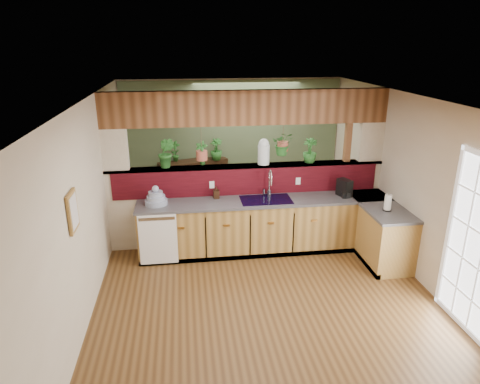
{
  "coord_description": "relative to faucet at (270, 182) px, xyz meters",
  "views": [
    {
      "loc": [
        -1.03,
        -5.37,
        3.33
      ],
      "look_at": [
        -0.21,
        0.7,
        1.15
      ],
      "focal_mm": 32.0,
      "sensor_mm": 36.0,
      "label": 1
    }
  ],
  "objects": [
    {
      "name": "dishwasher",
      "position": [
        -1.82,
        -0.47,
        -0.69
      ],
      "size": [
        0.58,
        0.03,
        0.82
      ],
      "color": "white",
      "rests_on": "ground"
    },
    {
      "name": "wall_back",
      "position": [
        -0.34,
        2.37,
        0.15
      ],
      "size": [
        4.6,
        0.02,
        2.6
      ],
      "primitive_type": "cube",
      "color": "beige",
      "rests_on": "ground"
    },
    {
      "name": "framed_print",
      "position": [
        -2.61,
        -1.93,
        0.4
      ],
      "size": [
        0.04,
        0.35,
        0.45
      ],
      "color": "olive",
      "rests_on": "wall_left"
    },
    {
      "name": "shelf_plant_b",
      "position": [
        -0.7,
        2.12,
        0.05
      ],
      "size": [
        0.32,
        0.32,
        0.44
      ],
      "primitive_type": "imported",
      "rotation": [
        0.0,
        0.0,
        -0.35
      ],
      "color": "#1F551E",
      "rests_on": "shelving_console"
    },
    {
      "name": "navy_sink",
      "position": [
        -0.09,
        -0.16,
        -0.33
      ],
      "size": [
        0.82,
        0.5,
        0.18
      ],
      "color": "black",
      "rests_on": "countertop"
    },
    {
      "name": "ground",
      "position": [
        -0.34,
        -1.13,
        -1.15
      ],
      "size": [
        4.6,
        7.0,
        0.01
      ],
      "primitive_type": "cube",
      "color": "#533619",
      "rests_on": "ground"
    },
    {
      "name": "glass_jar",
      "position": [
        -0.07,
        0.22,
        0.46
      ],
      "size": [
        0.19,
        0.19,
        0.43
      ],
      "color": "silver",
      "rests_on": "pass_through_ledge"
    },
    {
      "name": "ledge_plant_left",
      "position": [
        -1.64,
        0.22,
        0.49
      ],
      "size": [
        0.34,
        0.31,
        0.49
      ],
      "primitive_type": "imported",
      "rotation": [
        0.0,
        0.0,
        -0.42
      ],
      "color": "#1F551E",
      "rests_on": "pass_through_ledge"
    },
    {
      "name": "paper_towel",
      "position": [
        1.64,
        -0.86,
        -0.12
      ],
      "size": [
        0.13,
        0.13,
        0.27
      ],
      "color": "black",
      "rests_on": "countertop"
    },
    {
      "name": "french_door",
      "position": [
        1.93,
        -2.43,
        -0.1
      ],
      "size": [
        0.06,
        1.02,
        2.16
      ],
      "primitive_type": "cube",
      "color": "white",
      "rests_on": "ground"
    },
    {
      "name": "soap_dispenser",
      "position": [
        -0.87,
        0.02,
        -0.14
      ],
      "size": [
        0.1,
        0.1,
        0.2
      ],
      "primitive_type": "imported",
      "rotation": [
        0.0,
        0.0,
        0.06
      ],
      "color": "#382114",
      "rests_on": "countertop"
    },
    {
      "name": "wall_left",
      "position": [
        -2.64,
        -1.13,
        0.15
      ],
      "size": [
        0.02,
        7.0,
        2.6
      ],
      "primitive_type": "cube",
      "color": "beige",
      "rests_on": "ground"
    },
    {
      "name": "sage_backwall",
      "position": [
        -0.34,
        2.35,
        0.15
      ],
      "size": [
        4.55,
        0.02,
        2.55
      ],
      "primitive_type": "cube",
      "color": "#4F6142",
      "rests_on": "ground"
    },
    {
      "name": "wall_right",
      "position": [
        1.96,
        -1.13,
        0.15
      ],
      "size": [
        0.02,
        7.0,
        2.6
      ],
      "primitive_type": "cube",
      "color": "beige",
      "rests_on": "ground"
    },
    {
      "name": "ledge_plant_right",
      "position": [
        0.72,
        0.22,
        0.45
      ],
      "size": [
        0.28,
        0.28,
        0.41
      ],
      "primitive_type": "imported",
      "rotation": [
        0.0,
        0.0,
        -0.29
      ],
      "color": "#1F551E",
      "rests_on": "pass_through_ledge"
    },
    {
      "name": "hanging_plant_b",
      "position": [
        0.25,
        0.22,
        0.74
      ],
      "size": [
        0.39,
        0.35,
        0.5
      ],
      "color": "brown",
      "rests_on": "header_beam"
    },
    {
      "name": "faucet",
      "position": [
        0.0,
        0.0,
        0.0
      ],
      "size": [
        0.2,
        0.2,
        0.46
      ],
      "color": "#B7B7B2",
      "rests_on": "countertop"
    },
    {
      "name": "header_beam",
      "position": [
        -0.34,
        0.22,
        1.18
      ],
      "size": [
        4.6,
        0.15,
        0.55
      ],
      "primitive_type": "cube",
      "color": "brown",
      "rests_on": "ground"
    },
    {
      "name": "shelf_plant_a",
      "position": [
        -1.55,
        2.12,
        0.04
      ],
      "size": [
        0.26,
        0.22,
        0.42
      ],
      "primitive_type": "imported",
      "rotation": [
        0.0,
        0.0,
        -0.35
      ],
      "color": "#1F551E",
      "rests_on": "shelving_console"
    },
    {
      "name": "ceiling",
      "position": [
        -0.34,
        -1.13,
        1.45
      ],
      "size": [
        4.6,
        7.0,
        0.01
      ],
      "primitive_type": "cube",
      "color": "brown",
      "rests_on": "ground"
    },
    {
      "name": "dish_stack",
      "position": [
        -1.83,
        -0.13,
        -0.15
      ],
      "size": [
        0.35,
        0.35,
        0.31
      ],
      "color": "#8A95B2",
      "rests_on": "countertop"
    },
    {
      "name": "hanging_plant_a",
      "position": [
        -1.08,
        0.22,
        0.59
      ],
      "size": [
        0.24,
        0.21,
        0.55
      ],
      "color": "brown",
      "rests_on": "header_beam"
    },
    {
      "name": "pass_through_partition",
      "position": [
        -0.31,
        0.22,
        0.04
      ],
      "size": [
        4.6,
        0.21,
        2.6
      ],
      "color": "beige",
      "rests_on": "ground"
    },
    {
      "name": "pass_through_ledge",
      "position": [
        -0.34,
        0.22,
        0.22
      ],
      "size": [
        4.6,
        0.21,
        0.04
      ],
      "primitive_type": "cube",
      "color": "brown",
      "rests_on": "ground"
    },
    {
      "name": "floor_plant",
      "position": [
        0.15,
        1.02,
        -0.76
      ],
      "size": [
        0.83,
        0.76,
        0.77
      ],
      "primitive_type": "imported",
      "rotation": [
        0.0,
        0.0,
        -0.26
      ],
      "color": "#1F551E",
      "rests_on": "ground"
    },
    {
      "name": "coffee_maker",
      "position": [
        1.23,
        -0.16,
        -0.12
      ],
      "size": [
        0.15,
        0.25,
        0.28
      ],
      "rotation": [
        0.0,
        0.0,
        0.36
      ],
      "color": "black",
      "rests_on": "countertop"
    },
    {
      "name": "countertop",
      "position": [
        0.5,
        -0.26,
        -0.7
      ],
      "size": [
        4.14,
        1.52,
        0.9
      ],
      "color": "olive",
      "rests_on": "ground"
    },
    {
      "name": "shelving_console",
      "position": [
        -1.19,
        2.12,
        -0.65
      ],
      "size": [
        1.47,
        0.83,
        0.95
      ],
      "primitive_type": "cube",
      "rotation": [
        0.0,
        0.0,
        0.33
      ],
      "color": "black",
      "rests_on": "ground"
    }
  ]
}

